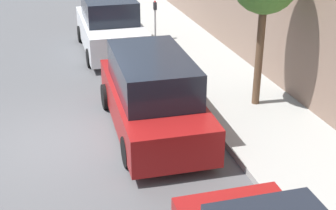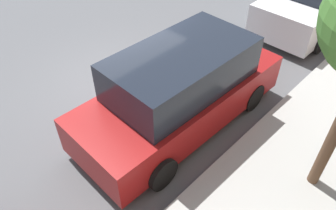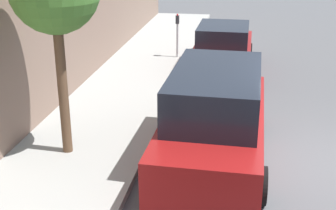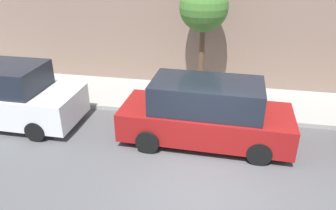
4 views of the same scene
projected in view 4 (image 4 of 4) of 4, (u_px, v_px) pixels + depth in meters
ground_plane at (199, 186)px, 7.97m from camera, size 60.00×60.00×0.00m
sidewalk at (212, 100)px, 12.25m from camera, size 2.76×32.00×0.15m
parked_minivan_second at (206, 113)px, 9.46m from camera, size 2.02×4.95×1.90m
parked_suv_third at (6, 96)px, 10.54m from camera, size 2.08×4.82×1.98m
parking_meter_far at (23, 72)px, 12.18m from camera, size 0.11×0.15×1.48m
street_tree at (204, 8)px, 11.07m from camera, size 1.67×1.67×4.11m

